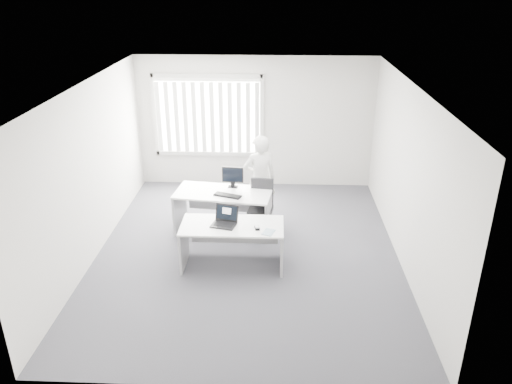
{
  "coord_description": "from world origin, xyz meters",
  "views": [
    {
      "loc": [
        0.47,
        -7.27,
        4.31
      ],
      "look_at": [
        0.14,
        0.15,
        1.05
      ],
      "focal_mm": 35.0,
      "sensor_mm": 36.0,
      "label": 1
    }
  ],
  "objects_px": {
    "person": "(260,179)",
    "monitor": "(233,177)",
    "desk_near": "(232,236)",
    "office_chair": "(261,215)",
    "laptop": "(223,217)",
    "desk_far": "(223,203)"
  },
  "relations": [
    {
      "from": "person",
      "to": "monitor",
      "type": "xyz_separation_m",
      "value": [
        -0.48,
        -0.21,
        0.12
      ]
    },
    {
      "from": "desk_near",
      "to": "laptop",
      "type": "distance_m",
      "value": 0.37
    },
    {
      "from": "person",
      "to": "monitor",
      "type": "bearing_deg",
      "value": 5.74
    },
    {
      "from": "person",
      "to": "monitor",
      "type": "height_order",
      "value": "person"
    },
    {
      "from": "desk_near",
      "to": "laptop",
      "type": "relative_size",
      "value": 4.33
    },
    {
      "from": "desk_near",
      "to": "office_chair",
      "type": "bearing_deg",
      "value": 71.53
    },
    {
      "from": "office_chair",
      "to": "person",
      "type": "bearing_deg",
      "value": 102.6
    },
    {
      "from": "person",
      "to": "monitor",
      "type": "distance_m",
      "value": 0.53
    },
    {
      "from": "desk_near",
      "to": "office_chair",
      "type": "relative_size",
      "value": 1.66
    },
    {
      "from": "monitor",
      "to": "office_chair",
      "type": "bearing_deg",
      "value": -15.34
    },
    {
      "from": "office_chair",
      "to": "monitor",
      "type": "relative_size",
      "value": 2.5
    },
    {
      "from": "desk_near",
      "to": "laptop",
      "type": "height_order",
      "value": "laptop"
    },
    {
      "from": "office_chair",
      "to": "laptop",
      "type": "relative_size",
      "value": 2.61
    },
    {
      "from": "office_chair",
      "to": "monitor",
      "type": "height_order",
      "value": "monitor"
    },
    {
      "from": "desk_far",
      "to": "person",
      "type": "relative_size",
      "value": 1.05
    },
    {
      "from": "desk_near",
      "to": "monitor",
      "type": "bearing_deg",
      "value": 94.42
    },
    {
      "from": "desk_far",
      "to": "office_chair",
      "type": "height_order",
      "value": "office_chair"
    },
    {
      "from": "desk_near",
      "to": "office_chair",
      "type": "xyz_separation_m",
      "value": [
        0.4,
        1.21,
        -0.23
      ]
    },
    {
      "from": "laptop",
      "to": "monitor",
      "type": "relative_size",
      "value": 0.96
    },
    {
      "from": "person",
      "to": "laptop",
      "type": "height_order",
      "value": "person"
    },
    {
      "from": "laptop",
      "to": "person",
      "type": "bearing_deg",
      "value": 87.69
    },
    {
      "from": "person",
      "to": "laptop",
      "type": "distance_m",
      "value": 1.72
    }
  ]
}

